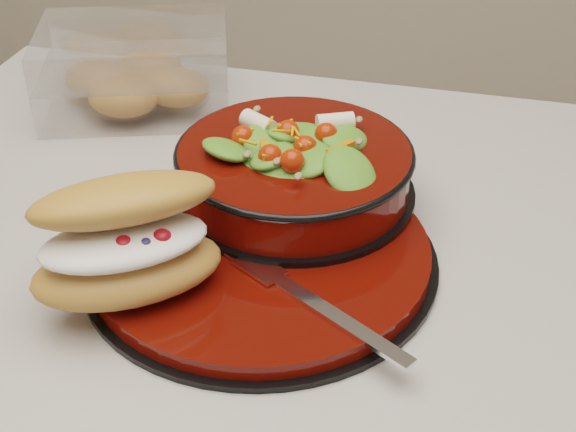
% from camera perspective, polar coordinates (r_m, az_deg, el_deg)
% --- Properties ---
extents(dinner_plate, '(0.31, 0.31, 0.02)m').
position_cam_1_polar(dinner_plate, '(0.71, -1.93, -2.70)').
color(dinner_plate, black).
rests_on(dinner_plate, island_counter).
extents(salad_bowl, '(0.23, 0.23, 0.10)m').
position_cam_1_polar(salad_bowl, '(0.75, 0.46, 3.85)').
color(salad_bowl, black).
rests_on(salad_bowl, dinner_plate).
extents(croissant, '(0.17, 0.17, 0.09)m').
position_cam_1_polar(croissant, '(0.64, -11.34, -1.72)').
color(croissant, '#CB7C3E').
rests_on(croissant, dinner_plate).
extents(fork, '(0.17, 0.11, 0.00)m').
position_cam_1_polar(fork, '(0.64, 1.83, -6.16)').
color(fork, silver).
rests_on(fork, dinner_plate).
extents(pastry_box, '(0.25, 0.22, 0.09)m').
position_cam_1_polar(pastry_box, '(0.97, -10.79, 10.06)').
color(pastry_box, white).
rests_on(pastry_box, island_counter).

